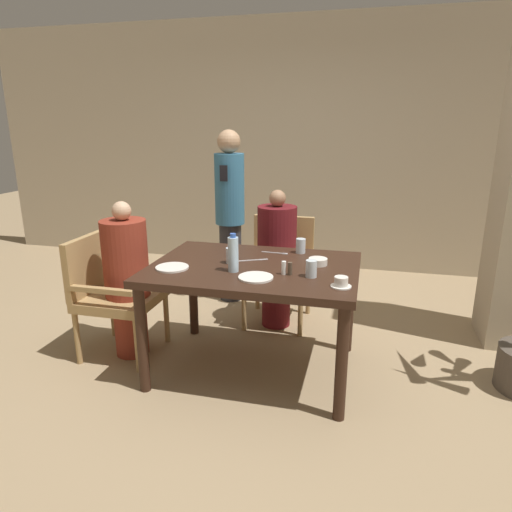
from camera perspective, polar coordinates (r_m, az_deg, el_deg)
ground_plane at (r=3.33m, az=-0.21°, el=-13.83°), size 16.00×16.00×0.00m
wall_back at (r=5.39m, az=6.61°, el=13.35°), size 8.00×0.06×2.80m
dining_table at (r=3.04m, az=-0.22°, el=-2.80°), size 1.36×0.99×0.76m
chair_left_side at (r=3.51m, az=-17.67°, el=-3.95°), size 0.54×0.53×0.89m
diner_in_left_chair at (r=3.41m, az=-15.81°, el=-2.71°), size 0.32×0.32×1.15m
chair_far_side at (r=3.93m, az=2.99°, el=-1.02°), size 0.53×0.54×0.89m
diner_in_far_chair at (r=3.77m, az=2.60°, el=-0.23°), size 0.32×0.32×1.16m
standing_host at (r=4.29m, az=-3.28°, el=5.53°), size 0.27×0.31×1.61m
plate_main_left at (r=2.76m, az=-0.03°, el=-2.68°), size 0.21×0.21×0.01m
plate_main_right at (r=3.00m, az=-10.44°, el=-1.42°), size 0.21×0.21×0.01m
teacup_with_saucer at (r=2.66m, az=10.59°, el=-3.28°), size 0.12×0.12×0.06m
bowl_small at (r=3.05m, az=7.75°, el=-0.69°), size 0.12×0.12×0.04m
water_bottle at (r=2.86m, az=-2.87°, el=0.26°), size 0.07×0.07×0.25m
glass_tall_near at (r=3.05m, az=-3.13°, el=0.06°), size 0.07×0.07×0.11m
glass_tall_mid at (r=2.79m, az=6.93°, el=-1.59°), size 0.07×0.07×0.11m
glass_tall_far at (r=3.30m, az=5.61°, el=1.27°), size 0.07×0.07×0.11m
salt_shaker at (r=2.83m, az=3.49°, el=-1.49°), size 0.03×0.03×0.09m
pepper_shaker at (r=2.82m, az=4.27°, el=-1.59°), size 0.03×0.03×0.08m
fork_beside_plate at (r=3.29m, az=2.69°, el=0.38°), size 0.19×0.03×0.00m
knife_beside_plate at (r=3.12m, az=-0.16°, el=-0.50°), size 0.19×0.10×0.00m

